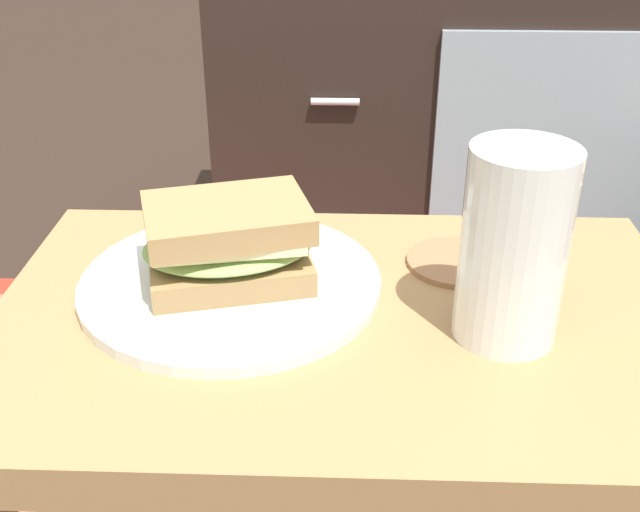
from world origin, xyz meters
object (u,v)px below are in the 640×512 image
Objects in this scene: tv_cabinet at (471,125)px; sandwich_front at (226,242)px; plate at (229,282)px; beer_glass at (511,248)px; coaster at (455,262)px.

tv_cabinet reaches higher than sandwich_front.
sandwich_front reaches higher than plate.
beer_glass is at bearing -97.31° from tv_cabinet.
beer_glass reaches higher than plate.
tv_cabinet reaches higher than plate.
coaster is at bearing 13.65° from sandwich_front.
tv_cabinet is 6.47× the size of beer_glass.
tv_cabinet is at bearing 80.41° from coaster.
plate reaches higher than coaster.
beer_glass reaches higher than sandwich_front.
tv_cabinet is 0.90m from coaster.
sandwich_front is 0.22m from beer_glass.
sandwich_front reaches higher than coaster.
sandwich_front is at bearing -166.35° from coaster.
tv_cabinet is 1.00m from sandwich_front.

